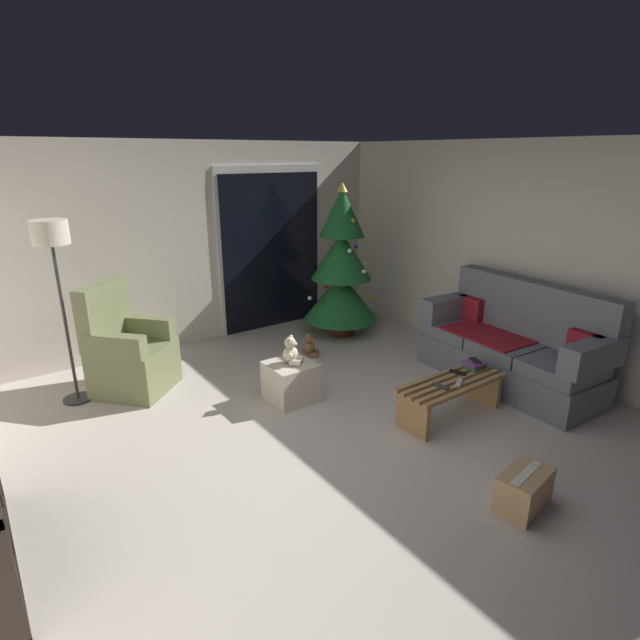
{
  "coord_description": "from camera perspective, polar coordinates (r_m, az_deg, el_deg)",
  "views": [
    {
      "loc": [
        -2.23,
        -2.92,
        2.35
      ],
      "look_at": [
        0.4,
        0.7,
        0.85
      ],
      "focal_mm": 28.06,
      "sensor_mm": 36.0,
      "label": 1
    }
  ],
  "objects": [
    {
      "name": "teddy_bear_cream",
      "position": [
        4.88,
        -3.29,
        -3.67
      ],
      "size": [
        0.21,
        0.22,
        0.29
      ],
      "color": "beige",
      "rests_on": "ottoman"
    },
    {
      "name": "coffee_table",
      "position": [
        4.81,
        14.71,
        -8.01
      ],
      "size": [
        1.1,
        0.4,
        0.37
      ],
      "color": "#9E7547",
      "rests_on": "ground"
    },
    {
      "name": "remote_black",
      "position": [
        4.92,
        15.43,
        -5.77
      ],
      "size": [
        0.09,
        0.16,
        0.02
      ],
      "primitive_type": "cube",
      "rotation": [
        0.0,
        0.0,
        0.33
      ],
      "color": "black",
      "rests_on": "coffee_table"
    },
    {
      "name": "teddy_bear_chestnut_by_tree",
      "position": [
        6.07,
        -1.17,
        -3.0
      ],
      "size": [
        0.21,
        0.21,
        0.29
      ],
      "color": "brown",
      "rests_on": "ground"
    },
    {
      "name": "floor_lamp",
      "position": [
        5.17,
        -28.15,
        6.97
      ],
      "size": [
        0.32,
        0.32,
        1.78
      ],
      "color": "#2D2D30",
      "rests_on": "ground"
    },
    {
      "name": "couch",
      "position": [
        5.67,
        21.17,
        -2.88
      ],
      "size": [
        0.92,
        1.99,
        1.08
      ],
      "color": "slate",
      "rests_on": "ground"
    },
    {
      "name": "ground_plane",
      "position": [
        4.36,
        1.19,
        -14.09
      ],
      "size": [
        7.0,
        7.0,
        0.0
      ],
      "primitive_type": "plane",
      "color": "#BCB2A8"
    },
    {
      "name": "remote_graphite",
      "position": [
        4.61,
        13.57,
        -7.35
      ],
      "size": [
        0.07,
        0.16,
        0.02
      ],
      "primitive_type": "cube",
      "rotation": [
        0.0,
        0.0,
        3.29
      ],
      "color": "#333338",
      "rests_on": "coffee_table"
    },
    {
      "name": "remote_silver",
      "position": [
        4.71,
        15.57,
        -6.94
      ],
      "size": [
        0.16,
        0.11,
        0.02
      ],
      "primitive_type": "cube",
      "rotation": [
        0.0,
        0.0,
        2.06
      ],
      "color": "#ADADB2",
      "rests_on": "coffee_table"
    },
    {
      "name": "armchair",
      "position": [
        5.48,
        -21.01,
        -3.59
      ],
      "size": [
        0.97,
        0.97,
        1.13
      ],
      "color": "olive",
      "rests_on": "ground"
    },
    {
      "name": "christmas_tree",
      "position": [
        6.59,
        2.44,
        5.72
      ],
      "size": [
        0.99,
        0.99,
        2.01
      ],
      "color": "#4C1E19",
      "rests_on": "ground"
    },
    {
      "name": "wall_right",
      "position": [
        5.97,
        23.89,
        6.34
      ],
      "size": [
        0.12,
        6.0,
        2.5
      ],
      "primitive_type": "cube",
      "color": "beige",
      "rests_on": "ground"
    },
    {
      "name": "cardboard_box_taped_mid_floor",
      "position": [
        3.91,
        22.24,
        -17.49
      ],
      "size": [
        0.45,
        0.31,
        0.28
      ],
      "color": "tan",
      "rests_on": "ground"
    },
    {
      "name": "wall_back",
      "position": [
        6.47,
        -15.48,
        8.1
      ],
      "size": [
        5.72,
        0.12,
        2.5
      ],
      "primitive_type": "cube",
      "color": "beige",
      "rests_on": "ground"
    },
    {
      "name": "ottoman",
      "position": [
        5.01,
        -3.35,
        -6.99
      ],
      "size": [
        0.44,
        0.44,
        0.39
      ],
      "primitive_type": "cube",
      "color": "beige",
      "rests_on": "ground"
    },
    {
      "name": "patio_door_glass",
      "position": [
        6.96,
        -5.44,
        7.69
      ],
      "size": [
        1.5,
        0.02,
        2.1
      ],
      "primitive_type": "cube",
      "color": "black",
      "rests_on": "ground"
    },
    {
      "name": "cell_phone",
      "position": [
        5.07,
        17.29,
        -4.43
      ],
      "size": [
        0.12,
        0.16,
        0.01
      ],
      "primitive_type": "cube",
      "rotation": [
        0.0,
        0.0,
        -0.4
      ],
      "color": "black",
      "rests_on": "book_stack"
    },
    {
      "name": "patio_door_frame",
      "position": [
        6.96,
        -5.53,
        8.12
      ],
      "size": [
        1.6,
        0.02,
        2.2
      ],
      "primitive_type": "cube",
      "color": "silver",
      "rests_on": "ground"
    },
    {
      "name": "book_stack",
      "position": [
        5.07,
        17.2,
        -4.91
      ],
      "size": [
        0.21,
        0.17,
        0.07
      ],
      "color": "#337042",
      "rests_on": "coffee_table"
    }
  ]
}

